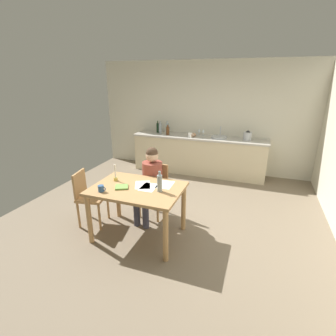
# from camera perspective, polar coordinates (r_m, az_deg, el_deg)

# --- Properties ---
(ground_plane) EXTENTS (5.20, 5.20, 0.04)m
(ground_plane) POSITION_cam_1_polar(r_m,az_deg,el_deg) (4.40, -0.46, -10.91)
(ground_plane) COLOR #7A6B56
(wall_back) EXTENTS (5.20, 0.12, 2.60)m
(wall_back) POSITION_cam_1_polar(r_m,az_deg,el_deg) (6.35, 7.90, 11.22)
(wall_back) COLOR beige
(wall_back) RESTS_ON ground
(kitchen_counter) EXTENTS (3.14, 0.64, 0.90)m
(kitchen_counter) POSITION_cam_1_polar(r_m,az_deg,el_deg) (6.19, 6.81, 2.99)
(kitchen_counter) COLOR beige
(kitchen_counter) RESTS_ON ground
(dining_table) EXTENTS (1.25, 0.89, 0.78)m
(dining_table) POSITION_cam_1_polar(r_m,az_deg,el_deg) (3.62, -6.83, -5.98)
(dining_table) COLOR tan
(dining_table) RESTS_ON ground
(chair_at_table) EXTENTS (0.44, 0.44, 0.87)m
(chair_at_table) POSITION_cam_1_polar(r_m,az_deg,el_deg) (4.26, -2.93, -4.35)
(chair_at_table) COLOR tan
(chair_at_table) RESTS_ON ground
(person_seated) EXTENTS (0.36, 0.61, 1.19)m
(person_seated) POSITION_cam_1_polar(r_m,az_deg,el_deg) (4.07, -3.95, -2.61)
(person_seated) COLOR brown
(person_seated) RESTS_ON ground
(chair_side_empty) EXTENTS (0.47, 0.47, 0.87)m
(chair_side_empty) POSITION_cam_1_polar(r_m,az_deg,el_deg) (4.17, -17.40, -5.85)
(chair_side_empty) COLOR tan
(chair_side_empty) RESTS_ON ground
(coffee_mug) EXTENTS (0.11, 0.08, 0.09)m
(coffee_mug) POSITION_cam_1_polar(r_m,az_deg,el_deg) (3.51, -14.74, -4.46)
(coffee_mug) COLOR #33598C
(coffee_mug) RESTS_ON dining_table
(candlestick) EXTENTS (0.06, 0.06, 0.25)m
(candlestick) POSITION_cam_1_polar(r_m,az_deg,el_deg) (3.82, -11.68, -1.83)
(candlestick) COLOR gold
(candlestick) RESTS_ON dining_table
(book_magazine) EXTENTS (0.23, 0.23, 0.02)m
(book_magazine) POSITION_cam_1_polar(r_m,az_deg,el_deg) (3.58, -10.35, -4.19)
(book_magazine) COLOR #749F47
(book_magazine) RESTS_ON dining_table
(paper_letter) EXTENTS (0.31, 0.36, 0.00)m
(paper_letter) POSITION_cam_1_polar(r_m,az_deg,el_deg) (3.64, -5.70, -3.78)
(paper_letter) COLOR white
(paper_letter) RESTS_ON dining_table
(paper_bill) EXTENTS (0.22, 0.30, 0.00)m
(paper_bill) POSITION_cam_1_polar(r_m,az_deg,el_deg) (3.63, -0.65, -3.73)
(paper_bill) COLOR white
(paper_bill) RESTS_ON dining_table
(paper_envelope) EXTENTS (0.22, 0.30, 0.00)m
(paper_envelope) POSITION_cam_1_polar(r_m,az_deg,el_deg) (3.55, -4.36, -4.31)
(paper_envelope) COLOR white
(paper_envelope) RESTS_ON dining_table
(wine_bottle_on_table) EXTENTS (0.07, 0.07, 0.29)m
(wine_bottle_on_table) POSITION_cam_1_polar(r_m,az_deg,el_deg) (3.37, -1.88, -3.37)
(wine_bottle_on_table) COLOR #8C999E
(wine_bottle_on_table) RESTS_ON dining_table
(sink_unit) EXTENTS (0.36, 0.36, 0.24)m
(sink_unit) POSITION_cam_1_polar(r_m,az_deg,el_deg) (5.99, 11.36, 6.84)
(sink_unit) COLOR #B2B7BC
(sink_unit) RESTS_ON kitchen_counter
(bottle_oil) EXTENTS (0.06, 0.06, 0.29)m
(bottle_oil) POSITION_cam_1_polar(r_m,az_deg,el_deg) (6.46, -2.32, 9.04)
(bottle_oil) COLOR black
(bottle_oil) RESTS_ON kitchen_counter
(bottle_vinegar) EXTENTS (0.07, 0.07, 0.31)m
(bottle_vinegar) POSITION_cam_1_polar(r_m,az_deg,el_deg) (6.33, -1.74, 8.89)
(bottle_vinegar) COLOR #8C999E
(bottle_vinegar) RESTS_ON kitchen_counter
(bottle_wine_red) EXTENTS (0.07, 0.07, 0.30)m
(bottle_wine_red) POSITION_cam_1_polar(r_m,az_deg,el_deg) (6.36, -0.14, 8.94)
(bottle_wine_red) COLOR #8C999E
(bottle_wine_red) RESTS_ON kitchen_counter
(bottle_sauce) EXTENTS (0.08, 0.08, 0.24)m
(bottle_sauce) POSITION_cam_1_polar(r_m,az_deg,el_deg) (6.18, -0.06, 8.38)
(bottle_sauce) COLOR #593319
(bottle_sauce) RESTS_ON kitchen_counter
(mixing_bowl) EXTENTS (0.20, 0.20, 0.09)m
(mixing_bowl) POSITION_cam_1_polar(r_m,az_deg,el_deg) (6.04, 5.40, 7.45)
(mixing_bowl) COLOR tan
(mixing_bowl) RESTS_ON kitchen_counter
(stovetop_kettle) EXTENTS (0.18, 0.18, 0.22)m
(stovetop_kettle) POSITION_cam_1_polar(r_m,az_deg,el_deg) (5.92, 17.38, 6.91)
(stovetop_kettle) COLOR #B7BABF
(stovetop_kettle) RESTS_ON kitchen_counter
(wine_glass_near_sink) EXTENTS (0.07, 0.07, 0.15)m
(wine_glass_near_sink) POSITION_cam_1_polar(r_m,az_deg,el_deg) (6.19, 7.91, 8.25)
(wine_glass_near_sink) COLOR silver
(wine_glass_near_sink) RESTS_ON kitchen_counter
(wine_glass_by_kettle) EXTENTS (0.07, 0.07, 0.15)m
(wine_glass_by_kettle) POSITION_cam_1_polar(r_m,az_deg,el_deg) (6.21, 6.97, 8.33)
(wine_glass_by_kettle) COLOR silver
(wine_glass_by_kettle) RESTS_ON kitchen_counter
(teacup_on_counter) EXTENTS (0.13, 0.09, 0.10)m
(teacup_on_counter) POSITION_cam_1_polar(r_m,az_deg,el_deg) (5.97, 4.97, 7.38)
(teacup_on_counter) COLOR white
(teacup_on_counter) RESTS_ON kitchen_counter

